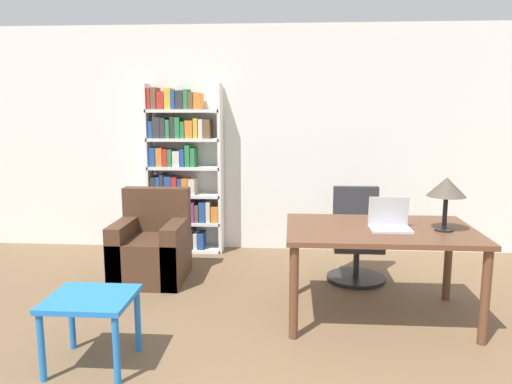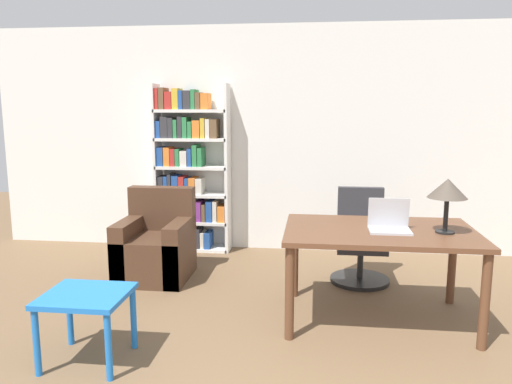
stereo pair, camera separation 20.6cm
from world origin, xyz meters
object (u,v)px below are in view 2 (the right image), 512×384
at_px(laptop, 389,224).
at_px(table_lamp, 448,190).
at_px(armchair, 156,248).
at_px(bookshelf, 188,173).
at_px(office_chair, 360,242).
at_px(desk, 379,240).
at_px(side_table_blue, 86,304).

bearing_deg(laptop, table_lamp, -2.64).
xyz_separation_m(armchair, bookshelf, (0.08, 1.04, 0.65)).
relative_size(armchair, bookshelf, 0.45).
distance_m(office_chair, bookshelf, 2.25).
height_order(desk, office_chair, office_chair).
height_order(side_table_blue, bookshelf, bookshelf).
xyz_separation_m(laptop, side_table_blue, (-2.13, -0.90, -0.41)).
distance_m(laptop, office_chair, 1.10).
xyz_separation_m(laptop, table_lamp, (0.42, -0.02, 0.29)).
xyz_separation_m(desk, office_chair, (-0.06, 0.97, -0.28)).
xyz_separation_m(desk, laptop, (0.07, -0.04, 0.15)).
relative_size(laptop, side_table_blue, 0.58).
bearing_deg(desk, bookshelf, 138.25).
bearing_deg(laptop, armchair, 159.29).
relative_size(office_chair, bookshelf, 0.46).
bearing_deg(laptop, office_chair, 97.16).
bearing_deg(table_lamp, bookshelf, 143.35).
bearing_deg(table_lamp, side_table_blue, -160.93).
bearing_deg(side_table_blue, armchair, 92.54).
xyz_separation_m(side_table_blue, armchair, (-0.08, 1.74, -0.11)).
xyz_separation_m(desk, side_table_blue, (-2.06, -0.94, -0.26)).
distance_m(side_table_blue, bookshelf, 2.83).
height_order(armchair, bookshelf, bookshelf).
distance_m(desk, armchair, 2.31).
xyz_separation_m(table_lamp, bookshelf, (-2.55, 1.90, -0.15)).
relative_size(desk, laptop, 4.70).
xyz_separation_m(office_chair, bookshelf, (-2.00, 0.87, 0.57)).
height_order(laptop, table_lamp, table_lamp).
relative_size(office_chair, armchair, 1.03).
bearing_deg(bookshelf, armchair, -94.43).
relative_size(table_lamp, side_table_blue, 0.77).
relative_size(table_lamp, bookshelf, 0.21).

